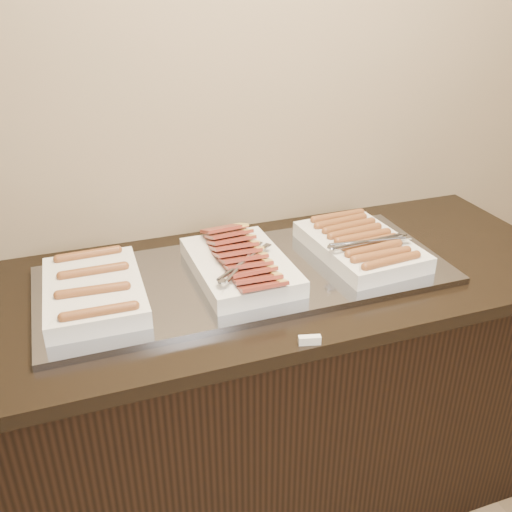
# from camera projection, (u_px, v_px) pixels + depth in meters

# --- Properties ---
(counter) EXTENTS (2.06, 0.76, 0.90)m
(counter) POSITION_uv_depth(u_px,v_px,m) (244.00, 396.00, 1.89)
(counter) COLOR black
(counter) RESTS_ON ground
(warming_tray) EXTENTS (1.20, 0.50, 0.02)m
(warming_tray) POSITION_uv_depth(u_px,v_px,m) (247.00, 276.00, 1.68)
(warming_tray) COLOR gray
(warming_tray) RESTS_ON counter
(dish_left) EXTENTS (0.26, 0.39, 0.07)m
(dish_left) POSITION_uv_depth(u_px,v_px,m) (94.00, 290.00, 1.54)
(dish_left) COLOR white
(dish_left) RESTS_ON warming_tray
(dish_center) EXTENTS (0.27, 0.42, 0.10)m
(dish_center) POSITION_uv_depth(u_px,v_px,m) (240.00, 264.00, 1.66)
(dish_center) COLOR white
(dish_center) RESTS_ON warming_tray
(dish_right) EXTENTS (0.29, 0.42, 0.08)m
(dish_right) POSITION_uv_depth(u_px,v_px,m) (360.00, 244.00, 1.77)
(dish_right) COLOR white
(dish_right) RESTS_ON warming_tray
(label_holder) EXTENTS (0.06, 0.03, 0.02)m
(label_holder) POSITION_uv_depth(u_px,v_px,m) (310.00, 340.00, 1.39)
(label_holder) COLOR white
(label_holder) RESTS_ON counter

